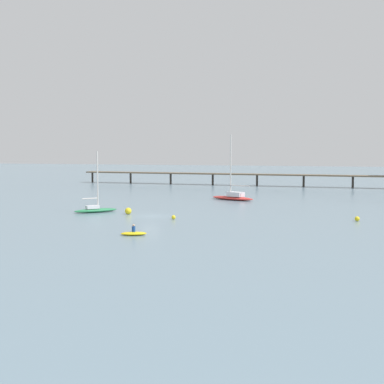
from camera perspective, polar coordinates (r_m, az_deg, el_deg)
The scene contains 8 objects.
ground_plane at distance 69.60m, azimuth -4.48°, elevation -2.58°, with size 400.00×400.00×0.00m, color slate.
pier at distance 123.66m, azimuth 10.64°, elevation 2.21°, with size 77.13×6.10×7.40m.
sailboat_green at distance 74.48m, azimuth -10.32°, elevation -1.74°, with size 5.41×5.36×8.40m.
sailboat_red at distance 90.92m, azimuth 4.43°, elevation -0.45°, with size 8.47×5.47×11.12m.
dinghy_yellow at distance 54.55m, azimuth -6.28°, elevation -4.41°, with size 2.87×1.98×1.14m.
mooring_buoy_inner at distance 67.51m, azimuth 17.30°, elevation -2.76°, with size 0.60×0.60×0.60m, color yellow.
mooring_buoy_far at distance 71.65m, azimuth -6.86°, elevation -2.03°, with size 0.89×0.89×0.89m, color yellow.
mooring_buoy_outer at distance 66.22m, azimuth -1.99°, elevation -2.72°, with size 0.52×0.52×0.52m, color yellow.
Camera 1 is at (23.42, -64.93, 8.87)m, focal length 49.73 mm.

